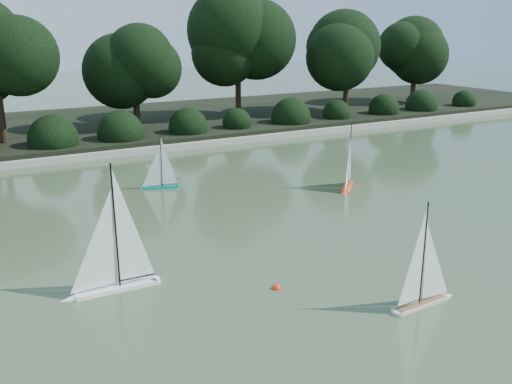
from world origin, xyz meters
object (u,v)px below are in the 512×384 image
sailboat_teal (157,180)px  race_buoy (277,288)px  sailboat_orange (347,178)px  sailboat_white_a (107,272)px  sailboat_white_b (427,288)px

sailboat_teal → race_buoy: 5.53m
sailboat_orange → race_buoy: size_ratio=11.37×
sailboat_white_a → race_buoy: bearing=-27.1°
sailboat_white_a → sailboat_white_b: size_ratio=1.25×
sailboat_white_a → sailboat_orange: sailboat_white_a is taller
sailboat_white_a → sailboat_teal: size_ratio=1.48×
sailboat_orange → race_buoy: bearing=-138.7°
sailboat_white_a → sailboat_orange: 6.40m
sailboat_white_b → race_buoy: size_ratio=11.18×
sailboat_white_a → race_buoy: sailboat_white_a is taller
sailboat_white_a → sailboat_teal: sailboat_white_a is taller
sailboat_white_b → race_buoy: 1.98m
sailboat_white_a → sailboat_orange: bearing=22.0°
sailboat_teal → sailboat_white_b: bearing=-80.5°
race_buoy → sailboat_white_b: bearing=-42.4°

